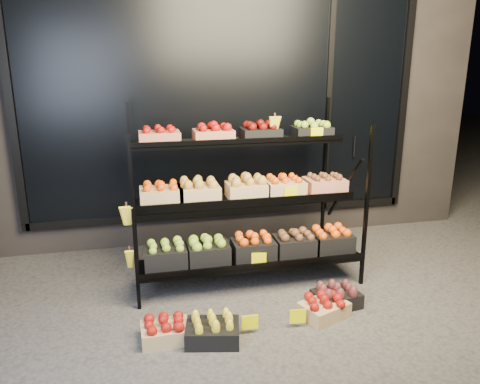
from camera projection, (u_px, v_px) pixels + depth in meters
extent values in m
plane|color=#514F4C|center=(261.00, 305.00, 4.03)|extent=(24.00, 24.00, 0.00)
cube|color=#2D2826|center=(209.00, 83.00, 5.99)|extent=(6.00, 2.00, 3.50)
cube|color=black|center=(224.00, 106.00, 5.08)|extent=(4.20, 0.04, 2.40)
cube|color=black|center=(226.00, 212.00, 5.40)|extent=(4.30, 0.06, 0.08)
cube|color=black|center=(11.00, 111.00, 4.60)|extent=(0.08, 0.06, 2.50)
cube|color=black|center=(403.00, 102.00, 5.53)|extent=(0.08, 0.06, 2.50)
cube|color=black|center=(328.00, 104.00, 5.32)|extent=(0.06, 0.06, 2.50)
cylinder|color=black|center=(355.00, 147.00, 5.51)|extent=(0.02, 0.02, 0.25)
cube|color=black|center=(134.00, 226.00, 3.77)|extent=(0.03, 0.03, 1.50)
cube|color=black|center=(367.00, 208.00, 4.21)|extent=(0.03, 0.03, 1.50)
cube|color=black|center=(132.00, 185.00, 4.66)|extent=(0.03, 0.03, 1.66)
cube|color=black|center=(325.00, 175.00, 5.10)|extent=(0.03, 0.03, 1.66)
cube|color=black|center=(251.00, 261.00, 4.28)|extent=(2.05, 0.42, 0.03)
cube|color=black|center=(257.00, 266.00, 4.09)|extent=(2.05, 0.02, 0.05)
cube|color=black|center=(244.00, 199.00, 4.43)|extent=(2.05, 0.40, 0.03)
cube|color=black|center=(249.00, 201.00, 4.24)|extent=(2.05, 0.02, 0.05)
cube|color=black|center=(237.00, 142.00, 4.57)|extent=(2.05, 0.40, 0.03)
cube|color=black|center=(241.00, 141.00, 4.38)|extent=(2.05, 0.02, 0.05)
cube|color=tan|center=(159.00, 137.00, 4.39)|extent=(0.38, 0.28, 0.11)
ellipsoid|color=#A70B0E|center=(159.00, 128.00, 4.37)|extent=(0.32, 0.24, 0.07)
cube|color=tan|center=(213.00, 135.00, 4.50)|extent=(0.38, 0.28, 0.11)
ellipsoid|color=#A70B0E|center=(213.00, 127.00, 4.48)|extent=(0.32, 0.24, 0.07)
cube|color=black|center=(261.00, 134.00, 4.60)|extent=(0.38, 0.28, 0.11)
ellipsoid|color=#630B07|center=(261.00, 125.00, 4.58)|extent=(0.32, 0.24, 0.07)
cube|color=black|center=(311.00, 132.00, 4.72)|extent=(0.38, 0.28, 0.11)
ellipsoid|color=#99C130|center=(312.00, 123.00, 4.69)|extent=(0.32, 0.24, 0.07)
cube|color=tan|center=(161.00, 196.00, 4.24)|extent=(0.38, 0.28, 0.14)
ellipsoid|color=#E8540C|center=(161.00, 185.00, 4.21)|extent=(0.32, 0.24, 0.07)
cube|color=tan|center=(199.00, 193.00, 4.31)|extent=(0.38, 0.28, 0.14)
ellipsoid|color=gold|center=(199.00, 183.00, 4.28)|extent=(0.32, 0.24, 0.07)
cube|color=tan|center=(247.00, 190.00, 4.41)|extent=(0.38, 0.28, 0.14)
ellipsoid|color=gold|center=(247.00, 180.00, 4.38)|extent=(0.32, 0.24, 0.07)
cube|color=tan|center=(284.00, 188.00, 4.49)|extent=(0.38, 0.28, 0.14)
ellipsoid|color=#E8540C|center=(284.00, 178.00, 4.46)|extent=(0.32, 0.24, 0.07)
cube|color=tan|center=(325.00, 186.00, 4.58)|extent=(0.38, 0.28, 0.14)
ellipsoid|color=brown|center=(325.00, 176.00, 4.55)|extent=(0.32, 0.24, 0.07)
cube|color=black|center=(166.00, 258.00, 4.09)|extent=(0.38, 0.28, 0.18)
ellipsoid|color=#99C130|center=(166.00, 245.00, 4.06)|extent=(0.32, 0.24, 0.07)
cube|color=black|center=(208.00, 254.00, 4.17)|extent=(0.38, 0.28, 0.18)
ellipsoid|color=#99C130|center=(207.00, 241.00, 4.13)|extent=(0.32, 0.24, 0.07)
cube|color=black|center=(253.00, 250.00, 4.26)|extent=(0.38, 0.28, 0.18)
ellipsoid|color=#E8540C|center=(253.00, 237.00, 4.23)|extent=(0.32, 0.24, 0.07)
cube|color=black|center=(295.00, 246.00, 4.34)|extent=(0.38, 0.28, 0.18)
ellipsoid|color=brown|center=(295.00, 234.00, 4.31)|extent=(0.32, 0.24, 0.07)
cube|color=black|center=(331.00, 243.00, 4.42)|extent=(0.38, 0.28, 0.18)
ellipsoid|color=#E8540C|center=(332.00, 231.00, 4.39)|extent=(0.32, 0.24, 0.07)
ellipsoid|color=yellow|center=(126.00, 205.00, 3.73)|extent=(0.14, 0.08, 0.22)
ellipsoid|color=yellow|center=(129.00, 249.00, 3.84)|extent=(0.14, 0.08, 0.22)
ellipsoid|color=yellow|center=(275.00, 116.00, 4.48)|extent=(0.14, 0.08, 0.22)
cube|color=#ECE400|center=(291.00, 193.00, 4.36)|extent=(0.13, 0.01, 0.12)
cube|color=#ECE400|center=(317.00, 134.00, 4.58)|extent=(0.13, 0.01, 0.12)
cube|color=#ECE400|center=(259.00, 259.00, 4.13)|extent=(0.13, 0.01, 0.12)
cube|color=#ECE400|center=(250.00, 327.00, 3.59)|extent=(0.13, 0.01, 0.12)
cube|color=#ECE400|center=(298.00, 321.00, 3.68)|extent=(0.13, 0.01, 0.12)
cube|color=tan|center=(165.00, 333.00, 3.51)|extent=(0.36, 0.27, 0.12)
ellipsoid|color=#A70B0E|center=(165.00, 322.00, 3.49)|extent=(0.30, 0.23, 0.07)
cube|color=black|center=(213.00, 333.00, 3.50)|extent=(0.45, 0.37, 0.14)
ellipsoid|color=yellow|center=(212.00, 321.00, 3.47)|extent=(0.38, 0.31, 0.07)
cube|color=tan|center=(324.00, 310.00, 3.83)|extent=(0.44, 0.39, 0.13)
ellipsoid|color=#A70B0E|center=(324.00, 300.00, 3.81)|extent=(0.37, 0.33, 0.07)
cube|color=black|center=(336.00, 299.00, 4.00)|extent=(0.41, 0.33, 0.13)
ellipsoid|color=maroon|center=(337.00, 289.00, 3.98)|extent=(0.35, 0.28, 0.07)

